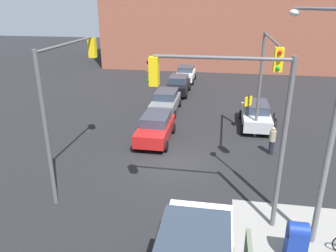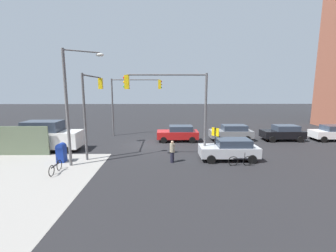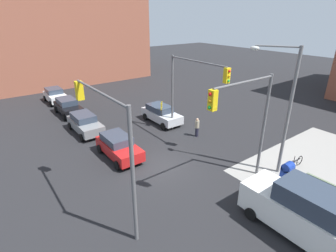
{
  "view_description": "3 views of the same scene",
  "coord_description": "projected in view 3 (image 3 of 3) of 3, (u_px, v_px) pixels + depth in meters",
  "views": [
    {
      "loc": [
        15.51,
        2.28,
        8.15
      ],
      "look_at": [
        -1.5,
        -0.62,
        1.51
      ],
      "focal_mm": 35.0,
      "sensor_mm": 36.0,
      "label": 1
    },
    {
      "loc": [
        -1.48,
        21.13,
        5.37
      ],
      "look_at": [
        -1.75,
        0.87,
        2.01
      ],
      "focal_mm": 24.0,
      "sensor_mm": 36.0,
      "label": 2
    },
    {
      "loc": [
        12.62,
        -8.77,
        9.56
      ],
      "look_at": [
        -1.8,
        2.02,
        1.83
      ],
      "focal_mm": 28.0,
      "sensor_mm": 36.0,
      "label": 3
    }
  ],
  "objects": [
    {
      "name": "ground_plane",
      "position": [
        160.0,
        166.0,
        17.88
      ],
      "size": [
        120.0,
        120.0,
        0.0
      ],
      "primitive_type": "plane",
      "color": "black"
    },
    {
      "name": "building_brick_west",
      "position": [
        37.0,
        6.0,
        37.79
      ],
      "size": [
        16.0,
        28.0,
        21.21
      ],
      "color": "#93513D",
      "rests_on": "ground"
    },
    {
      "name": "traffic_signal_nw_corner",
      "position": [
        191.0,
        83.0,
        20.08
      ],
      "size": [
        6.16,
        0.36,
        6.5
      ],
      "color": "#59595B",
      "rests_on": "ground"
    },
    {
      "name": "traffic_signal_se_corner",
      "position": [
        107.0,
        131.0,
        11.88
      ],
      "size": [
        5.73,
        0.36,
        6.5
      ],
      "color": "#59595B",
      "rests_on": "ground"
    },
    {
      "name": "traffic_signal_ne_corner",
      "position": [
        247.0,
        113.0,
        14.21
      ],
      "size": [
        0.36,
        4.95,
        6.5
      ],
      "color": "#59595B",
      "rests_on": "ground"
    },
    {
      "name": "street_lamp_corner",
      "position": [
        284.0,
        103.0,
        15.52
      ],
      "size": [
        2.43,
        1.53,
        8.0
      ],
      "color": "slate",
      "rests_on": "ground"
    },
    {
      "name": "warning_sign_two_way",
      "position": [
        162.0,
        110.0,
        23.41
      ],
      "size": [
        0.48,
        0.48,
        2.4
      ],
      "color": "#4C4C4C",
      "rests_on": "ground"
    },
    {
      "name": "mailbox_blue",
      "position": [
        287.0,
        172.0,
        15.77
      ],
      "size": [
        0.56,
        0.64,
        1.43
      ],
      "color": "navy",
      "rests_on": "ground"
    },
    {
      "name": "hatchback_gray",
      "position": [
        85.0,
        123.0,
        22.69
      ],
      "size": [
        4.37,
        2.02,
        1.62
      ],
      "color": "slate",
      "rests_on": "ground"
    },
    {
      "name": "coupe_black",
      "position": [
        68.0,
        106.0,
        26.76
      ],
      "size": [
        4.18,
        2.02,
        1.62
      ],
      "color": "black",
      "rests_on": "ground"
    },
    {
      "name": "coupe_silver",
      "position": [
        161.0,
        114.0,
        24.81
      ],
      "size": [
        4.39,
        2.02,
        1.62
      ],
      "color": "#B7BABF",
      "rests_on": "ground"
    },
    {
      "name": "sedan_red",
      "position": [
        119.0,
        146.0,
        18.75
      ],
      "size": [
        4.21,
        2.02,
        1.62
      ],
      "color": "#B21919",
      "rests_on": "ground"
    },
    {
      "name": "coupe_white",
      "position": [
        55.0,
        95.0,
        30.53
      ],
      "size": [
        3.81,
        2.02,
        1.62
      ],
      "color": "white",
      "rests_on": "ground"
    },
    {
      "name": "van_white_delivery",
      "position": [
        303.0,
        212.0,
        11.91
      ],
      "size": [
        5.4,
        2.32,
        2.62
      ],
      "color": "white",
      "rests_on": "ground"
    },
    {
      "name": "pedestrian_crossing",
      "position": [
        197.0,
        127.0,
        21.88
      ],
      "size": [
        0.36,
        0.36,
        1.64
      ],
      "rotation": [
        0.0,
        0.0,
        1.16
      ],
      "color": "#9E937A",
      "rests_on": "ground"
    },
    {
      "name": "bicycle_leaning_on_fence",
      "position": [
        296.0,
        163.0,
        17.59
      ],
      "size": [
        0.05,
        1.75,
        0.97
      ],
      "color": "black",
      "rests_on": "ground"
    },
    {
      "name": "bicycle_at_crosswalk",
      "position": [
        170.0,
        114.0,
        26.06
      ],
      "size": [
        1.75,
        0.05,
        0.97
      ],
      "color": "black",
      "rests_on": "ground"
    }
  ]
}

